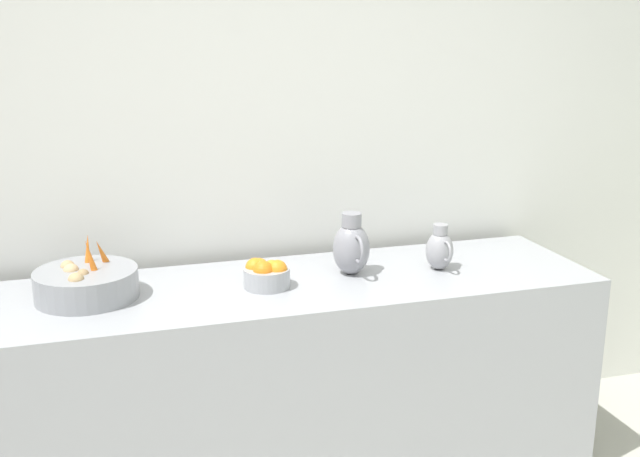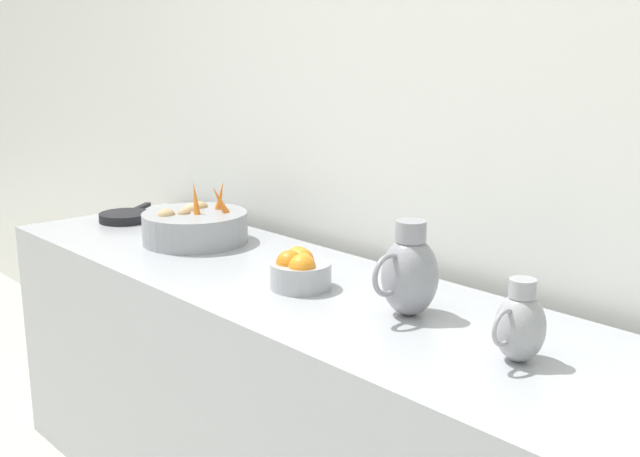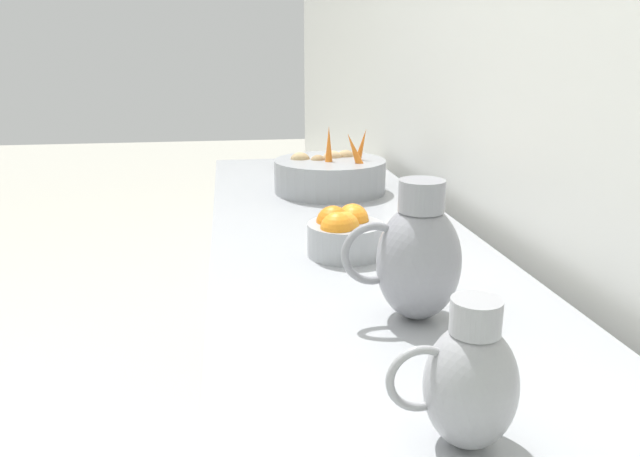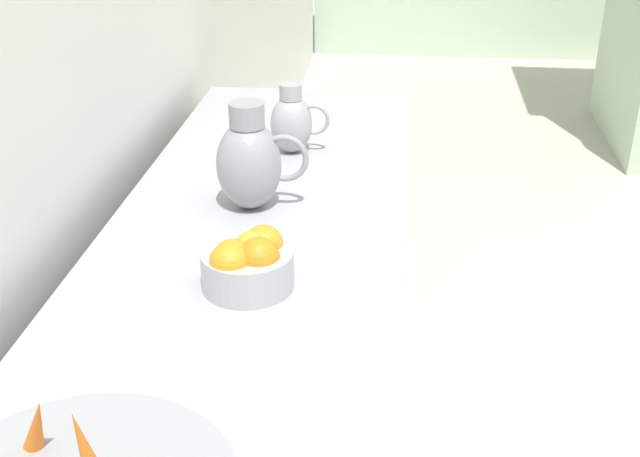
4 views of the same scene
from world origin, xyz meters
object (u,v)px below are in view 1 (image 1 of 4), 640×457
object	(u,v)px
metal_pitcher_short	(440,249)
vegetable_colander	(86,283)
orange_bowl	(266,274)
metal_pitcher_tall	(352,247)

from	to	relation	value
metal_pitcher_short	vegetable_colander	bearing A→B (deg)	-92.67
vegetable_colander	orange_bowl	distance (m)	0.66
metal_pitcher_short	metal_pitcher_tall	bearing A→B (deg)	-97.52
vegetable_colander	orange_bowl	world-z (taller)	vegetable_colander
metal_pitcher_tall	metal_pitcher_short	distance (m)	0.37
metal_pitcher_tall	vegetable_colander	bearing A→B (deg)	-90.92
orange_bowl	metal_pitcher_short	bearing A→B (deg)	90.86
metal_pitcher_tall	orange_bowl	bearing A→B (deg)	-80.78
orange_bowl	metal_pitcher_tall	bearing A→B (deg)	99.22
vegetable_colander	metal_pitcher_short	size ratio (longest dim) A/B	1.96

